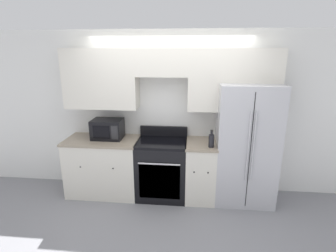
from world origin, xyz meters
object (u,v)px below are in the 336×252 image
at_px(refrigerator, 245,144).
at_px(bottle, 211,140).
at_px(oven_range, 162,168).
at_px(microwave, 108,129).

bearing_deg(refrigerator, bottle, -157.94).
bearing_deg(oven_range, microwave, 175.95).
relative_size(oven_range, microwave, 2.31).
relative_size(refrigerator, bottle, 7.06).
bearing_deg(oven_range, bottle, -13.37).
distance_m(microwave, bottle, 1.64).
xyz_separation_m(refrigerator, microwave, (-2.15, 0.02, 0.17)).
bearing_deg(microwave, bottle, -8.41).
relative_size(refrigerator, microwave, 3.89).
relative_size(oven_range, refrigerator, 0.59).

